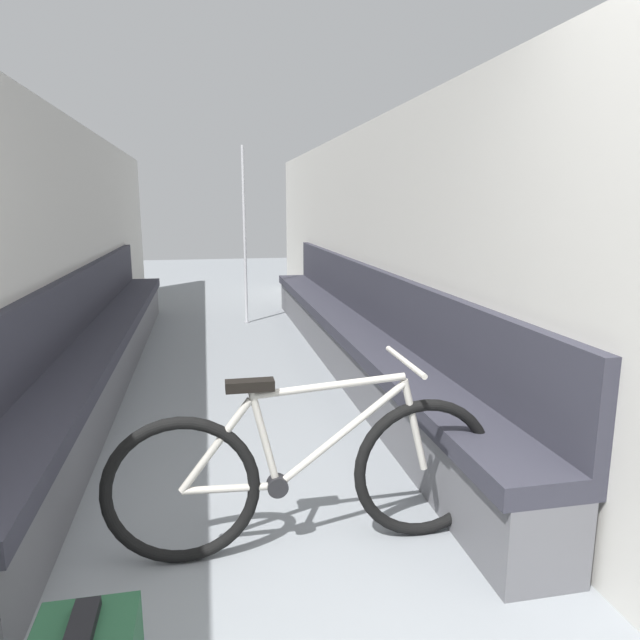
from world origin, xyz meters
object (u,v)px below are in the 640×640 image
(grab_pole_near, at_px, (245,239))
(bicycle, at_px, (307,474))
(bench_seat_row_right, at_px, (350,334))
(bench_seat_row_left, at_px, (102,346))

(grab_pole_near, bearing_deg, bicycle, -91.08)
(bench_seat_row_right, bearing_deg, bicycle, -108.01)
(bench_seat_row_left, relative_size, bench_seat_row_right, 1.00)
(grab_pole_near, bearing_deg, bench_seat_row_left, -121.33)
(bench_seat_row_left, distance_m, grab_pole_near, 2.76)
(bench_seat_row_right, height_order, bicycle, bench_seat_row_right)
(grab_pole_near, bearing_deg, bench_seat_row_right, -70.76)
(bicycle, bearing_deg, grab_pole_near, 78.30)
(bicycle, bearing_deg, bench_seat_row_right, 61.37)
(bicycle, bearing_deg, bench_seat_row_left, 104.66)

